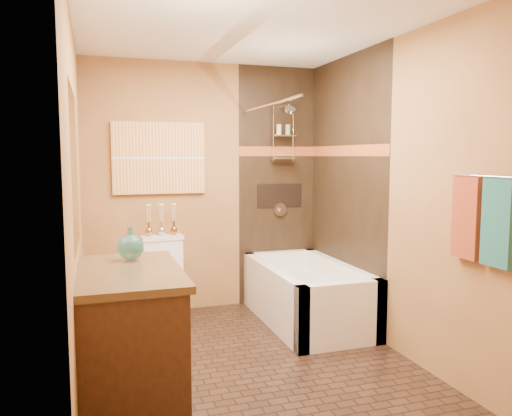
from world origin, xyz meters
name	(u,v)px	position (x,y,z in m)	size (l,w,h in m)	color
floor	(250,363)	(0.00, 0.00, 0.00)	(3.00, 3.00, 0.00)	black
wall_left	(77,205)	(-1.20, 0.00, 1.25)	(0.02, 3.00, 2.50)	#B07B44
wall_right	(391,196)	(1.20, 0.00, 1.25)	(0.02, 3.00, 2.50)	#B07B44
wall_back	(206,188)	(0.00, 1.50, 1.25)	(2.40, 0.02, 2.50)	#B07B44
wall_front	(348,228)	(0.00, -1.50, 1.25)	(2.40, 0.02, 2.50)	#B07B44
ceiling	(249,25)	(0.00, 0.00, 2.50)	(3.00, 3.00, 0.00)	silver
alcove_tile_back	(277,186)	(0.78, 1.49, 1.25)	(0.85, 0.01, 2.50)	black
alcove_tile_right	(345,190)	(1.19, 0.75, 1.25)	(0.01, 1.50, 2.50)	black
mosaic_band_back	(278,151)	(0.78, 1.48, 1.62)	(0.85, 0.01, 0.10)	#97331B
mosaic_band_right	(345,151)	(1.18, 0.75, 1.62)	(0.01, 1.50, 0.10)	#97331B
alcove_niche	(280,195)	(0.80, 1.48, 1.15)	(0.50, 0.01, 0.25)	black
shower_fixtures	(283,147)	(0.80, 1.38, 1.67)	(0.24, 0.33, 1.16)	silver
curtain_rod	(267,105)	(0.40, 0.75, 2.02)	(0.03, 0.03, 1.55)	silver
towel_bar	(483,176)	(1.15, -1.05, 1.45)	(0.02, 0.02, 0.55)	silver
towel_teal	(498,223)	(1.16, -1.18, 1.18)	(0.05, 0.22, 0.52)	#1B5B56
towel_rust	(467,218)	(1.16, -0.92, 1.18)	(0.05, 0.22, 0.52)	maroon
sunset_painting	(159,158)	(-0.47, 1.48, 1.55)	(0.90, 0.04, 0.70)	orange
vanity_mirror	(75,169)	(-1.19, -0.50, 1.50)	(0.01, 1.00, 0.90)	white
bathtub	(306,299)	(0.80, 0.75, 0.22)	(0.80, 1.50, 0.55)	white
toilet	(165,279)	(-0.47, 1.21, 0.40)	(0.42, 0.61, 0.79)	white
vanity	(128,343)	(-0.92, -0.50, 0.45)	(0.62, 1.02, 0.90)	black
teal_bottle	(131,243)	(-0.87, -0.23, 1.01)	(0.17, 0.17, 0.26)	#25716A
bud_vases	(161,219)	(-0.47, 1.39, 0.96)	(0.31, 0.06, 0.30)	#BB7E3A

